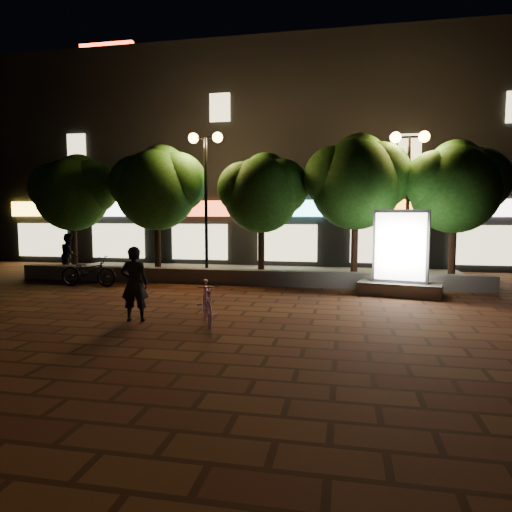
% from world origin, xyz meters
% --- Properties ---
extents(ground, '(80.00, 80.00, 0.00)m').
position_xyz_m(ground, '(0.00, 0.00, 0.00)').
color(ground, '#542F1A').
rests_on(ground, ground).
extents(retaining_wall, '(16.00, 0.45, 0.50)m').
position_xyz_m(retaining_wall, '(0.00, 4.00, 0.25)').
color(retaining_wall, slate).
rests_on(retaining_wall, ground).
extents(sidewalk, '(16.00, 5.00, 0.08)m').
position_xyz_m(sidewalk, '(0.00, 6.50, 0.04)').
color(sidewalk, slate).
rests_on(sidewalk, ground).
extents(building_block, '(28.00, 8.12, 11.30)m').
position_xyz_m(building_block, '(-0.01, 12.99, 5.00)').
color(building_block, black).
rests_on(building_block, ground).
extents(tree_far_left, '(3.36, 2.80, 4.63)m').
position_xyz_m(tree_far_left, '(-6.95, 5.46, 3.29)').
color(tree_far_left, black).
rests_on(tree_far_left, sidewalk).
extents(tree_left, '(3.60, 3.00, 4.89)m').
position_xyz_m(tree_left, '(-3.45, 5.46, 3.44)').
color(tree_left, black).
rests_on(tree_left, sidewalk).
extents(tree_mid, '(3.24, 2.70, 4.50)m').
position_xyz_m(tree_mid, '(0.55, 5.46, 3.22)').
color(tree_mid, black).
rests_on(tree_mid, sidewalk).
extents(tree_right, '(3.72, 3.10, 5.07)m').
position_xyz_m(tree_right, '(3.86, 5.46, 3.57)').
color(tree_right, black).
rests_on(tree_right, sidewalk).
extents(tree_far_right, '(3.48, 2.90, 4.76)m').
position_xyz_m(tree_far_right, '(7.05, 5.46, 3.37)').
color(tree_far_right, black).
rests_on(tree_far_right, sidewalk).
extents(street_lamp_left, '(1.26, 0.36, 5.18)m').
position_xyz_m(street_lamp_left, '(-1.50, 5.20, 4.03)').
color(street_lamp_left, black).
rests_on(street_lamp_left, sidewalk).
extents(street_lamp_right, '(1.26, 0.36, 4.98)m').
position_xyz_m(street_lamp_right, '(5.50, 5.20, 3.89)').
color(street_lamp_right, black).
rests_on(street_lamp_right, sidewalk).
extents(ad_kiosk, '(2.49, 1.63, 2.49)m').
position_xyz_m(ad_kiosk, '(5.07, 2.98, 1.00)').
color(ad_kiosk, slate).
rests_on(ad_kiosk, ground).
extents(scooter_pink, '(1.01, 1.59, 0.93)m').
position_xyz_m(scooter_pink, '(0.57, -1.42, 0.46)').
color(scooter_pink, '#CD89BF').
rests_on(scooter_pink, ground).
extents(rider, '(0.67, 0.51, 1.66)m').
position_xyz_m(rider, '(-1.06, -1.49, 0.83)').
color(rider, black).
rests_on(rider, ground).
extents(scooter_parked, '(1.92, 0.72, 1.00)m').
position_xyz_m(scooter_parked, '(-4.73, 2.66, 0.50)').
color(scooter_parked, black).
rests_on(scooter_parked, ground).
extents(pedestrian, '(0.84, 0.93, 1.56)m').
position_xyz_m(pedestrian, '(-6.62, 4.50, 0.86)').
color(pedestrian, black).
rests_on(pedestrian, sidewalk).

